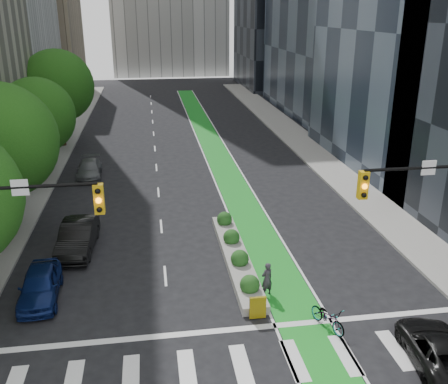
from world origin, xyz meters
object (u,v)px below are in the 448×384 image
object	(u,v)px
parked_car_right	(437,349)
parked_car_left_far	(89,169)
bicycle	(328,317)
parked_car_left_near	(40,285)
cyclist	(267,279)
median_planter	(236,254)
parked_car_left_mid	(78,237)

from	to	relation	value
parked_car_right	parked_car_left_far	bearing A→B (deg)	-51.06
parked_car_left_far	parked_car_right	xyz separation A→B (m)	(14.74, -24.18, -0.03)
bicycle	parked_car_left_far	xyz separation A→B (m)	(-11.56, 21.51, 0.13)
parked_car_left_near	parked_car_right	size ratio (longest dim) A/B	0.95
cyclist	bicycle	bearing A→B (deg)	99.59
median_planter	parked_car_right	xyz separation A→B (m)	(5.88, -8.94, 0.23)
bicycle	cyclist	distance (m)	3.40
parked_car_left_near	parked_car_left_far	xyz separation A→B (m)	(0.42, 17.50, -0.07)
parked_car_left_mid	parked_car_right	bearing A→B (deg)	-35.70
parked_car_left_near	bicycle	bearing A→B (deg)	-21.31
cyclist	parked_car_left_near	world-z (taller)	cyclist
parked_car_left_near	parked_car_left_mid	size ratio (longest dim) A/B	0.86
parked_car_left_near	parked_car_right	world-z (taller)	parked_car_left_near
median_planter	bicycle	distance (m)	6.83
parked_car_left_mid	parked_car_right	distance (m)	18.11
parked_car_left_near	median_planter	bearing A→B (deg)	10.89
parked_car_left_far	parked_car_right	size ratio (longest dim) A/B	1.01
bicycle	parked_car_right	distance (m)	4.15
median_planter	parked_car_left_near	xyz separation A→B (m)	(-9.29, -2.26, 0.33)
parked_car_left_mid	bicycle	bearing A→B (deg)	-35.42
bicycle	cyclist	size ratio (longest dim) A/B	1.19
parked_car_left_near	parked_car_right	bearing A→B (deg)	-26.57
median_planter	parked_car_left_mid	bearing A→B (deg)	163.34
median_planter	cyclist	world-z (taller)	cyclist
median_planter	parked_car_right	world-z (taller)	parked_car_right
parked_car_left_mid	parked_car_left_near	bearing A→B (deg)	-99.69
bicycle	parked_car_left_mid	distance (m)	13.96
cyclist	parked_car_left_far	size ratio (longest dim) A/B	0.37
parked_car_left_near	parked_car_left_far	size ratio (longest dim) A/B	0.94
bicycle	parked_car_left_far	bearing A→B (deg)	95.83
parked_car_left_near	parked_car_left_mid	xyz separation A→B (m)	(1.09, 4.72, 0.09)
parked_car_left_mid	median_planter	bearing A→B (deg)	-13.37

